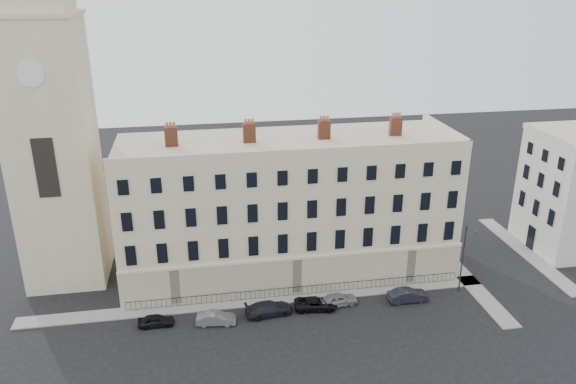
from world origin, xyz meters
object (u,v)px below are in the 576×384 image
Objects in this scene: car_c at (269,309)px; streetlamp at (464,256)px; car_a at (156,320)px; car_b at (216,318)px; car_f at (408,295)px; car_e at (338,299)px; car_d at (316,304)px.

car_c is 0.62× the size of streetlamp.
car_a is 0.90× the size of car_b.
car_f is at bearing -159.90° from streetlamp.
streetlamp is (13.34, 0.30, 3.58)m from car_e.
car_c reaches higher than car_e.
car_d is 16.17m from streetlamp.
car_a is 0.82× the size of car_f.
car_a is 0.78× the size of car_d.
car_a is 0.45× the size of streetlamp.
car_f reaches higher than car_b.
car_b reaches higher than car_d.
car_d is 9.66m from car_f.
car_b is 0.49× the size of streetlamp.
car_e is (7.19, 0.46, -0.02)m from car_c.
car_d is at bearing 89.48° from car_e.
car_f is at bearing -97.29° from car_c.
car_b is at bearing -96.84° from car_a.
car_c is at bearing -89.77° from car_a.
car_c is 20.85m from streetlamp.
streetlamp is (31.41, 0.78, 3.67)m from car_a.
car_b is 0.80× the size of car_c.
car_e is 0.94× the size of car_f.
car_a is 18.08m from car_e.
streetlamp reaches higher than car_a.
car_c is 1.13× the size of car_f.
car_f is at bearing -89.94° from car_a.
streetlamp reaches higher than car_d.
car_a is at bearing 89.31° from car_f.
car_e is at bearing -77.55° from car_b.
car_c reaches higher than car_d.
car_b is 12.46m from car_e.
car_e reaches higher than car_b.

